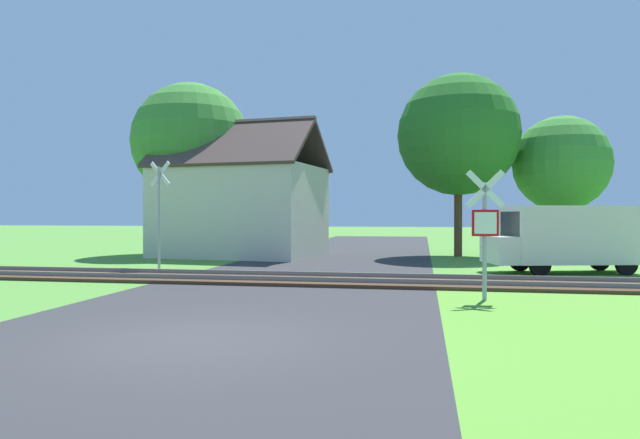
# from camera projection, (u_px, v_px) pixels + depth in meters

# --- Properties ---
(ground_plane) EXTENTS (160.00, 160.00, 0.00)m
(ground_plane) POSITION_uv_depth(u_px,v_px,m) (186.00, 341.00, 8.85)
(ground_plane) COLOR #4C8433
(road_asphalt) EXTENTS (7.91, 80.00, 0.01)m
(road_asphalt) POSITION_uv_depth(u_px,v_px,m) (230.00, 317.00, 10.81)
(road_asphalt) COLOR #2D2D30
(road_asphalt) RESTS_ON ground
(rail_track) EXTENTS (60.00, 2.60, 0.22)m
(rail_track) POSITION_uv_depth(u_px,v_px,m) (297.00, 280.00, 16.60)
(rail_track) COLOR #422D1E
(rail_track) RESTS_ON ground
(stop_sign_near) EXTENTS (0.88, 0.17, 2.97)m
(stop_sign_near) POSITION_uv_depth(u_px,v_px,m) (485.00, 227.00, 12.94)
(stop_sign_near) COLOR #9E9EA5
(stop_sign_near) RESTS_ON ground
(crossing_sign_far) EXTENTS (0.85, 0.27, 3.79)m
(crossing_sign_far) POSITION_uv_depth(u_px,v_px,m) (159.00, 208.00, 19.63)
(crossing_sign_far) COLOR #9E9EA5
(crossing_sign_far) RESTS_ON ground
(house) EXTENTS (8.02, 6.61, 6.41)m
(house) POSITION_uv_depth(u_px,v_px,m) (241.00, 208.00, 26.79)
(house) COLOR beige
(house) RESTS_ON ground
(tree_left) EXTENTS (5.73, 5.73, 8.40)m
(tree_left) POSITION_uv_depth(u_px,v_px,m) (191.00, 142.00, 28.02)
(tree_left) COLOR #513823
(tree_left) RESTS_ON ground
(tree_far) EXTENTS (4.50, 4.50, 6.61)m
(tree_far) POSITION_uv_depth(u_px,v_px,m) (561.00, 164.00, 26.94)
(tree_far) COLOR #513823
(tree_far) RESTS_ON ground
(tree_right) EXTENTS (5.63, 5.63, 8.46)m
(tree_right) POSITION_uv_depth(u_px,v_px,m) (458.00, 135.00, 26.44)
(tree_right) COLOR #513823
(tree_right) RESTS_ON ground
(mail_truck) EXTENTS (5.20, 2.97, 2.24)m
(mail_truck) POSITION_uv_depth(u_px,v_px,m) (566.00, 236.00, 18.96)
(mail_truck) COLOR silver
(mail_truck) RESTS_ON ground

